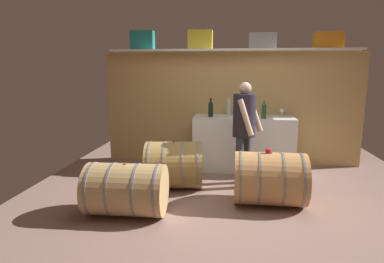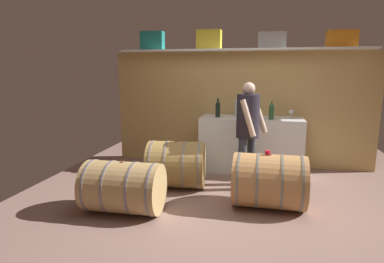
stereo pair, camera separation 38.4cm
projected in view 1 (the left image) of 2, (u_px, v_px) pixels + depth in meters
name	position (u px, v px, depth m)	size (l,w,h in m)	color
ground_plane	(229.00, 195.00, 4.35)	(5.68, 7.42, 0.02)	#87675E
back_wall_panel	(231.00, 109.00, 5.71)	(4.48, 0.10, 1.97)	tan
high_shelf_board	(232.00, 50.00, 5.38)	(4.13, 0.40, 0.03)	silver
toolcase_teal	(143.00, 40.00, 5.52)	(0.39, 0.20, 0.32)	#1E827A
toolcase_yellow	(200.00, 40.00, 5.41)	(0.40, 0.26, 0.31)	yellow
toolcase_grey	(262.00, 41.00, 5.30)	(0.44, 0.28, 0.25)	gray
toolcase_orange	(328.00, 40.00, 5.18)	(0.44, 0.26, 0.26)	orange
work_cabinet	(243.00, 143.00, 5.42)	(1.65, 0.63, 0.90)	white
wine_bottle_dark	(211.00, 109.00, 5.30)	(0.08, 0.08, 0.31)	black
wine_bottle_green	(264.00, 110.00, 5.10)	(0.08, 0.08, 0.29)	#295531
wine_bottle_clear	(229.00, 107.00, 5.43)	(0.07, 0.07, 0.32)	#B5C3B5
wine_glass	(282.00, 111.00, 5.33)	(0.08, 0.08, 0.13)	white
wine_barrel_near	(270.00, 179.00, 3.98)	(0.87, 0.68, 0.67)	tan
wine_barrel_far	(126.00, 189.00, 3.69)	(0.91, 0.63, 0.62)	tan
wine_barrel_flank	(174.00, 165.00, 4.56)	(0.86, 0.74, 0.68)	#A38346
tasting_cup	(268.00, 151.00, 3.92)	(0.06, 0.06, 0.04)	red
winemaker_pouring	(244.00, 123.00, 4.55)	(0.45, 0.50, 1.50)	#272C37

